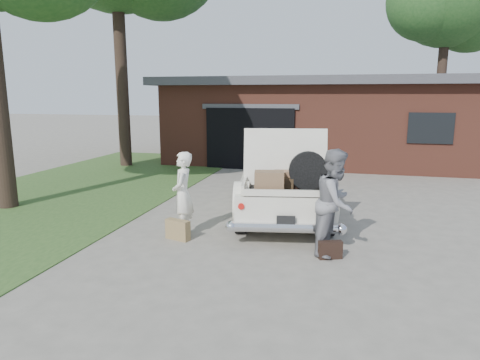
# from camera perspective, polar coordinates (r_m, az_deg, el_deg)

# --- Properties ---
(ground) EXTENTS (90.00, 90.00, 0.00)m
(ground) POSITION_cam_1_polar(r_m,az_deg,el_deg) (7.70, -1.10, -8.92)
(ground) COLOR gray
(ground) RESTS_ON ground
(grass_strip) EXTENTS (6.00, 16.00, 0.02)m
(grass_strip) POSITION_cam_1_polar(r_m,az_deg,el_deg) (12.70, -21.97, -1.58)
(grass_strip) COLOR #2D4C1E
(grass_strip) RESTS_ON ground
(house) EXTENTS (12.80, 7.80, 3.30)m
(house) POSITION_cam_1_polar(r_m,az_deg,el_deg) (18.49, 11.36, 8.01)
(house) COLOR brown
(house) RESTS_ON ground
(sedan) EXTENTS (2.69, 5.15, 2.02)m
(sedan) POSITION_cam_1_polar(r_m,az_deg,el_deg) (9.76, 5.73, -0.21)
(sedan) COLOR white
(sedan) RESTS_ON ground
(woman_left) EXTENTS (0.50, 0.65, 1.61)m
(woman_left) POSITION_cam_1_polar(r_m,az_deg,el_deg) (8.18, -7.64, -1.88)
(woman_left) COLOR white
(woman_left) RESTS_ON ground
(woman_right) EXTENTS (0.91, 1.03, 1.79)m
(woman_right) POSITION_cam_1_polar(r_m,az_deg,el_deg) (7.32, 12.61, -2.92)
(woman_right) COLOR gray
(woman_right) RESTS_ON ground
(suitcase_left) EXTENTS (0.51, 0.30, 0.38)m
(suitcase_left) POSITION_cam_1_polar(r_m,az_deg,el_deg) (8.10, -8.29, -6.58)
(suitcase_left) COLOR #987C4D
(suitcase_left) RESTS_ON ground
(suitcase_right) EXTENTS (0.41, 0.26, 0.30)m
(suitcase_right) POSITION_cam_1_polar(r_m,az_deg,el_deg) (7.28, 11.95, -9.11)
(suitcase_right) COLOR black
(suitcase_right) RESTS_ON ground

